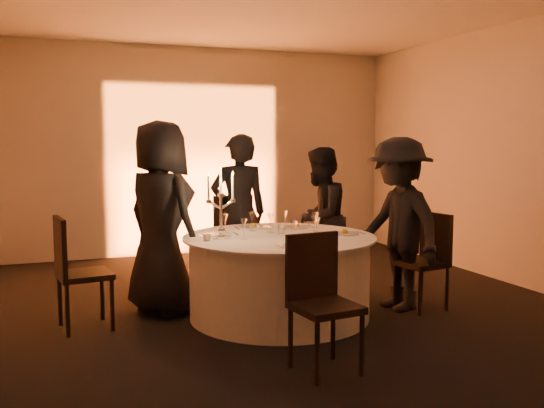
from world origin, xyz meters
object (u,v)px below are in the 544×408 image
object	(u,v)px
guest_left	(161,217)
chair_front	(320,294)
chair_back_right	(321,235)
guest_right	(398,224)
guest_back_left	(239,213)
guest_back_right	(320,218)
chair_back_left	(231,233)
coffee_cup	(207,237)
chair_left	(75,266)
banquet_table	(279,276)
candelabra	(221,213)
chair_right	(427,255)

from	to	relation	value
guest_left	chair_front	bearing A→B (deg)	175.50
chair_back_right	guest_right	xyz separation A→B (m)	(0.29, -1.16, 0.27)
guest_back_left	guest_back_right	world-z (taller)	guest_back_left
guest_left	guest_back_left	bearing A→B (deg)	-87.21
chair_back_left	coffee_cup	world-z (taller)	chair_back_left
chair_left	guest_back_left	distance (m)	1.99
chair_front	coffee_cup	world-z (taller)	chair_front
guest_back_left	guest_right	distance (m)	1.77
guest_back_left	guest_right	size ratio (longest dim) A/B	1.02
guest_left	chair_left	bearing A→B (deg)	81.88
coffee_cup	guest_left	bearing A→B (deg)	118.13
banquet_table	guest_right	distance (m)	1.28
chair_back_right	chair_left	bearing A→B (deg)	-22.30
chair_back_left	guest_back_left	world-z (taller)	guest_back_left
chair_back_left	guest_left	size ratio (longest dim) A/B	0.56
chair_left	guest_back_right	distance (m)	2.76
chair_left	guest_back_left	size ratio (longest dim) A/B	0.58
chair_back_left	guest_left	world-z (taller)	guest_left
candelabra	coffee_cup	bearing A→B (deg)	-153.01
chair_left	guest_left	distance (m)	0.94
banquet_table	chair_left	xyz separation A→B (m)	(-1.82, 0.24, 0.18)
chair_back_right	chair_right	size ratio (longest dim) A/B	1.08
chair_right	chair_front	world-z (taller)	chair_front
chair_left	guest_back_right	size ratio (longest dim) A/B	0.63
chair_front	chair_left	bearing A→B (deg)	128.90
coffee_cup	chair_right	bearing A→B (deg)	-4.84
chair_right	guest_right	bearing A→B (deg)	-113.44
banquet_table	guest_back_left	distance (m)	1.22
chair_back_left	chair_front	xyz separation A→B (m)	(-0.14, -2.76, -0.03)
chair_front	candelabra	world-z (taller)	candelabra
guest_left	guest_back_left	xyz separation A→B (m)	(0.96, 0.58, -0.06)
banquet_table	coffee_cup	bearing A→B (deg)	-177.22
chair_back_left	guest_left	xyz separation A→B (m)	(-0.96, -0.90, 0.33)
chair_back_left	guest_right	bearing A→B (deg)	129.94
chair_back_left	coffee_cup	xyz separation A→B (m)	(-0.65, -1.47, 0.21)
guest_back_left	guest_left	bearing A→B (deg)	33.67
guest_back_left	guest_right	xyz separation A→B (m)	(1.24, -1.26, -0.02)
guest_left	candelabra	world-z (taller)	guest_left
guest_right	guest_back_left	bearing A→B (deg)	-142.42
guest_right	candelabra	world-z (taller)	guest_right
chair_back_left	guest_right	world-z (taller)	guest_right
chair_right	guest_left	distance (m)	2.63
chair_back_right	coffee_cup	xyz separation A→B (m)	(-1.60, -1.05, 0.22)
chair_back_left	chair_right	bearing A→B (deg)	134.64
chair_front	coffee_cup	size ratio (longest dim) A/B	8.94
guest_left	coffee_cup	xyz separation A→B (m)	(0.31, -0.58, -0.12)
chair_left	chair_right	xyz separation A→B (m)	(3.30, -0.46, -0.04)
chair_back_left	chair_right	size ratio (longest dim) A/B	1.10
chair_front	candelabra	xyz separation A→B (m)	(-0.36, 1.36, 0.45)
chair_back_right	coffee_cup	bearing A→B (deg)	-4.87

